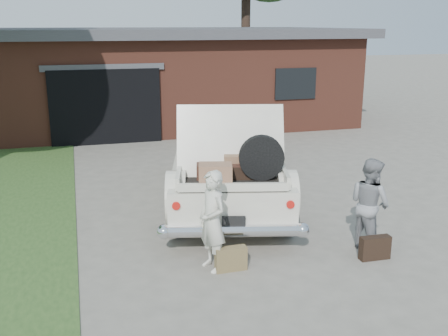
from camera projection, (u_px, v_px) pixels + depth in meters
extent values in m
plane|color=gray|center=(234.00, 241.00, 8.65)|extent=(90.00, 90.00, 0.00)
cube|color=brown|center=(168.00, 79.00, 19.17)|extent=(12.00, 7.00, 3.00)
cube|color=#4C4C51|center=(167.00, 33.00, 18.73)|extent=(12.80, 7.80, 0.30)
cube|color=black|center=(106.00, 107.00, 15.42)|extent=(3.20, 0.30, 2.20)
cube|color=#4C4C51|center=(103.00, 67.00, 15.04)|extent=(3.50, 0.12, 0.18)
cube|color=black|center=(295.00, 84.00, 16.81)|extent=(1.40, 0.08, 1.00)
cylinder|color=#38281E|center=(246.00, 32.00, 25.29)|extent=(0.44, 0.44, 6.13)
cube|color=beige|center=(226.00, 169.00, 10.52)|extent=(3.22, 5.61, 0.69)
cube|color=beige|center=(226.00, 136.00, 10.66)|extent=(2.20, 2.47, 0.55)
cube|color=black|center=(224.00, 127.00, 11.63)|extent=(1.61, 0.48, 0.47)
cube|color=black|center=(228.00, 148.00, 9.70)|extent=(1.61, 0.48, 0.47)
cylinder|color=black|center=(176.00, 215.00, 8.84)|extent=(0.39, 0.73, 0.70)
cylinder|color=black|center=(285.00, 214.00, 8.90)|extent=(0.39, 0.73, 0.70)
cylinder|color=black|center=(184.00, 161.00, 12.30)|extent=(0.39, 0.73, 0.70)
cylinder|color=black|center=(263.00, 160.00, 12.36)|extent=(0.39, 0.73, 0.70)
cylinder|color=silver|center=(234.00, 231.00, 7.99)|extent=(2.15, 0.71, 0.19)
cylinder|color=#A5140F|center=(176.00, 205.00, 7.92)|extent=(0.15, 0.13, 0.13)
cylinder|color=#A5140F|center=(290.00, 204.00, 7.98)|extent=(0.15, 0.13, 0.13)
cube|color=black|center=(234.00, 222.00, 7.92)|extent=(0.35, 0.11, 0.18)
cube|color=black|center=(231.00, 180.00, 8.49)|extent=(1.87, 1.52, 0.04)
cube|color=beige|center=(179.00, 174.00, 8.43)|extent=(0.34, 1.14, 0.19)
cube|color=beige|center=(283.00, 173.00, 8.49)|extent=(0.34, 1.14, 0.19)
cube|color=beige|center=(233.00, 187.00, 7.91)|extent=(1.66, 0.47, 0.13)
cube|color=beige|center=(231.00, 140.00, 8.66)|extent=(1.85, 0.92, 1.14)
cube|color=#47281E|center=(219.00, 169.00, 8.59)|extent=(0.83, 0.64, 0.24)
cube|color=#9F6E51|center=(215.00, 175.00, 8.06)|extent=(0.57, 0.45, 0.35)
cube|color=black|center=(233.00, 170.00, 8.58)|extent=(0.78, 0.60, 0.21)
cube|color=#9C704F|center=(238.00, 159.00, 8.60)|extent=(0.53, 0.41, 0.16)
cylinder|color=black|center=(261.00, 158.00, 8.35)|extent=(0.74, 0.34, 0.73)
imported|color=beige|center=(212.00, 221.00, 7.50)|extent=(0.51, 0.63, 1.49)
imported|color=gray|center=(370.00, 204.00, 8.24)|extent=(0.73, 0.84, 1.48)
cube|color=olive|center=(231.00, 259.00, 7.60)|extent=(0.47, 0.16, 0.36)
cube|color=black|center=(375.00, 248.00, 7.96)|extent=(0.48, 0.16, 0.37)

